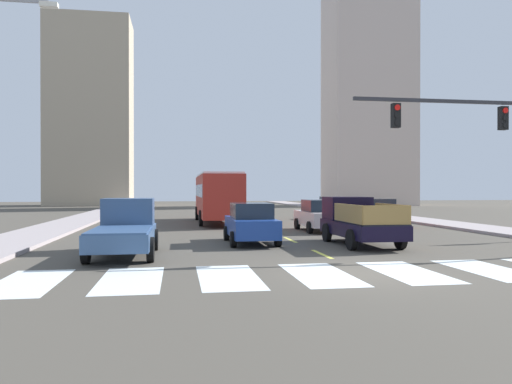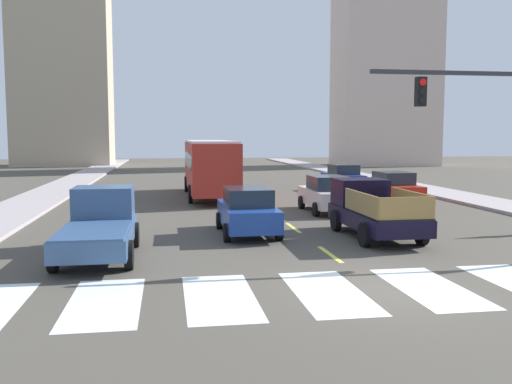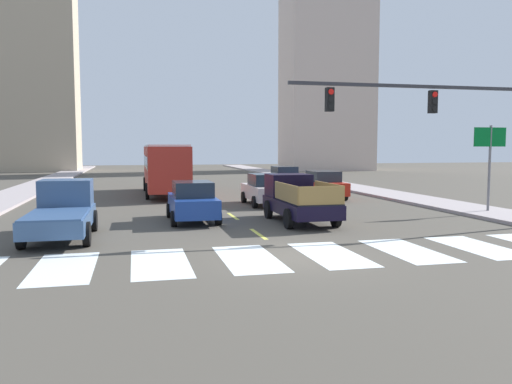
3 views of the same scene
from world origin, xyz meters
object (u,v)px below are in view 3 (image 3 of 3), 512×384
object	(u,v)px
sedan_near_left	(192,201)
traffic_signal_gantry	(461,119)
pickup_stakebed	(297,199)
direction_sign_green	(490,150)
city_bus	(165,166)
pickup_dark	(62,211)
sedan_far	(284,178)
sedan_near_right	(265,189)
sedan_mid	(323,185)

from	to	relation	value
sedan_near_left	traffic_signal_gantry	distance (m)	11.25
pickup_stakebed	sedan_near_left	world-z (taller)	pickup_stakebed
traffic_signal_gantry	direction_sign_green	distance (m)	5.96
pickup_stakebed	city_bus	xyz separation A→B (m)	(-4.79, 13.79, 1.02)
city_bus	direction_sign_green	world-z (taller)	direction_sign_green
pickup_dark	sedan_far	xyz separation A→B (m)	(13.58, 18.45, -0.06)
traffic_signal_gantry	pickup_stakebed	bearing A→B (deg)	145.12
city_bus	sedan_near_right	bearing A→B (deg)	-58.37
sedan_near_left	sedan_mid	bearing A→B (deg)	42.09
pickup_stakebed	direction_sign_green	bearing A→B (deg)	0.49
sedan_near_left	traffic_signal_gantry	bearing A→B (deg)	-24.80
sedan_mid	pickup_dark	bearing A→B (deg)	-140.45
sedan_near_left	pickup_stakebed	bearing A→B (deg)	-11.14
pickup_stakebed	sedan_far	bearing A→B (deg)	74.60
city_bus	traffic_signal_gantry	size ratio (longest dim) A/B	1.05
city_bus	direction_sign_green	xyz separation A→B (m)	(14.41, -13.56, 1.08)
pickup_stakebed	city_bus	distance (m)	14.63
pickup_stakebed	pickup_dark	distance (m)	9.46
pickup_stakebed	traffic_signal_gantry	distance (m)	7.26
pickup_stakebed	sedan_near_right	bearing A→B (deg)	87.29
pickup_stakebed	sedan_far	world-z (taller)	pickup_stakebed
city_bus	sedan_far	distance (m)	9.57
sedan_far	sedan_near_left	distance (m)	17.92
sedan_near_right	sedan_far	bearing A→B (deg)	66.96
pickup_dark	direction_sign_green	size ratio (longest dim) A/B	1.24
sedan_mid	sedan_near_left	xyz separation A→B (m)	(-8.84, -7.81, 0.00)
pickup_stakebed	sedan_near_left	size ratio (longest dim) A/B	1.18
sedan_mid	sedan_near_right	xyz separation A→B (m)	(-4.26, -2.42, 0.00)
sedan_far	sedan_near_right	world-z (taller)	same
pickup_stakebed	direction_sign_green	distance (m)	9.85
pickup_stakebed	direction_sign_green	xyz separation A→B (m)	(9.62, 0.23, 2.10)
pickup_stakebed	sedan_near_left	distance (m)	4.48
sedan_mid	traffic_signal_gantry	bearing A→B (deg)	-84.15
city_bus	sedan_mid	size ratio (longest dim) A/B	2.45
sedan_far	sedan_near_right	xyz separation A→B (m)	(-4.10, -10.29, 0.00)
sedan_mid	traffic_signal_gantry	world-z (taller)	traffic_signal_gantry
city_bus	sedan_far	xyz separation A→B (m)	(9.09, 2.81, -1.09)
sedan_mid	traffic_signal_gantry	xyz separation A→B (m)	(0.84, -12.42, 3.39)
sedan_near_right	traffic_signal_gantry	size ratio (longest dim) A/B	0.43
sedan_mid	direction_sign_green	world-z (taller)	direction_sign_green
pickup_stakebed	sedan_mid	xyz separation A→B (m)	(4.46, 8.72, -0.08)
pickup_dark	sedan_far	bearing A→B (deg)	57.07
sedan_mid	direction_sign_green	distance (m)	10.17
sedan_mid	traffic_signal_gantry	distance (m)	12.90
direction_sign_green	city_bus	bearing A→B (deg)	136.74
sedan_mid	sedan_near_right	bearing A→B (deg)	-148.45
city_bus	sedan_far	world-z (taller)	city_bus
traffic_signal_gantry	sedan_near_left	bearing A→B (deg)	154.55
pickup_dark	sedan_near_left	size ratio (longest dim) A/B	1.18
city_bus	sedan_near_right	distance (m)	9.06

